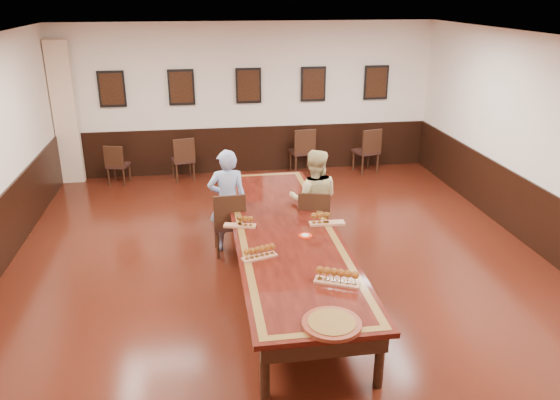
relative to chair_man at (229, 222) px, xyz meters
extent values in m
cube|color=black|center=(0.71, -0.98, -0.51)|extent=(8.00, 10.00, 0.02)
cube|color=white|center=(0.71, -0.98, 2.71)|extent=(8.00, 10.00, 0.02)
cube|color=#F2DECA|center=(0.71, 4.03, 1.10)|extent=(8.00, 0.02, 3.20)
imported|color=#4D6EC2|center=(0.00, 0.11, 0.30)|extent=(0.60, 0.41, 1.61)
imported|color=#DBC988|center=(1.31, -0.02, 0.29)|extent=(0.90, 0.76, 1.59)
cube|color=#F85293|center=(1.31, -0.82, 0.25)|extent=(0.13, 0.17, 0.01)
cube|color=beige|center=(-3.04, 3.84, 0.95)|extent=(0.45, 0.18, 2.90)
cube|color=black|center=(0.71, 4.00, 0.00)|extent=(7.98, 0.04, 1.00)
cube|color=black|center=(4.69, -0.98, 0.00)|extent=(0.04, 9.98, 1.00)
cube|color=black|center=(0.71, -0.98, 0.22)|extent=(1.40, 5.00, 0.06)
cube|color=olive|center=(0.71, -0.98, 0.25)|extent=(1.28, 4.88, 0.00)
cube|color=black|center=(0.71, -0.98, 0.25)|extent=(1.10, 4.70, 0.00)
cube|color=black|center=(0.71, -0.98, 0.07)|extent=(1.25, 4.85, 0.18)
cylinder|color=black|center=(0.13, -3.30, -0.16)|extent=(0.10, 0.10, 0.69)
cylinder|color=black|center=(1.29, -3.30, -0.16)|extent=(0.10, 0.10, 0.69)
cylinder|color=black|center=(0.13, 1.34, -0.16)|extent=(0.10, 0.10, 0.69)
cylinder|color=black|center=(1.29, 1.34, -0.16)|extent=(0.10, 0.10, 0.69)
cube|color=black|center=(-2.09, 3.96, 1.40)|extent=(0.54, 0.03, 0.74)
cube|color=black|center=(-2.09, 3.95, 1.40)|extent=(0.46, 0.01, 0.64)
cube|color=black|center=(-0.69, 3.96, 1.40)|extent=(0.54, 0.03, 0.74)
cube|color=black|center=(-0.69, 3.95, 1.40)|extent=(0.46, 0.01, 0.64)
cube|color=black|center=(0.71, 3.96, 1.40)|extent=(0.54, 0.03, 0.74)
cube|color=black|center=(0.71, 3.95, 1.40)|extent=(0.46, 0.01, 0.64)
cube|color=black|center=(2.11, 3.96, 1.40)|extent=(0.54, 0.03, 0.74)
cube|color=black|center=(2.11, 3.95, 1.40)|extent=(0.46, 0.01, 0.64)
cube|color=black|center=(3.51, 3.96, 1.40)|extent=(0.54, 0.03, 0.74)
cube|color=black|center=(3.51, 3.95, 1.40)|extent=(0.46, 0.01, 0.64)
cube|color=#A66545|center=(0.11, -0.76, 0.26)|extent=(0.46, 0.24, 0.03)
cube|color=#A66545|center=(1.31, -0.86, 0.26)|extent=(0.50, 0.16, 0.03)
cube|color=#A66545|center=(0.27, -1.74, 0.26)|extent=(0.45, 0.26, 0.03)
cube|color=#A66545|center=(1.04, -2.48, 0.26)|extent=(0.52, 0.35, 0.03)
cylinder|color=red|center=(0.94, -1.21, 0.25)|extent=(0.18, 0.18, 0.02)
cylinder|color=silver|center=(0.94, -1.21, 0.27)|extent=(0.10, 0.10, 0.01)
cylinder|color=#5C1F12|center=(0.79, -3.26, 0.27)|extent=(0.61, 0.61, 0.04)
cylinder|color=olive|center=(0.79, -3.26, 0.29)|extent=(0.49, 0.49, 0.01)
camera|label=1|loc=(-0.37, -7.61, 3.28)|focal=35.00mm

